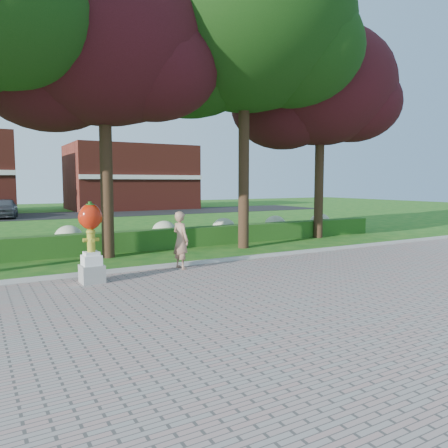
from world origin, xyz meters
The scene contains 13 objects.
ground centered at (0.00, 0.00, 0.00)m, with size 100.00×100.00×0.00m, color #145114.
walkway centered at (0.00, -4.00, 0.02)m, with size 40.00×14.00×0.04m, color gray.
curb centered at (0.00, 3.00, 0.07)m, with size 40.00×0.18×0.15m, color #ADADA5.
lawn_hedge centered at (0.00, 7.00, 0.40)m, with size 24.00×0.70×0.80m, color #1E3F12.
hydrangea_row centered at (0.57, 8.00, 0.55)m, with size 20.10×1.10×0.99m.
street centered at (0.00, 28.00, 0.01)m, with size 50.00×8.00×0.02m, color black.
building_right centered at (8.00, 34.00, 3.20)m, with size 12.00×8.00×6.40m, color maroon.
tree_mid_left centered at (-2.10, 6.08, 7.30)m, with size 8.25×7.04×10.69m.
tree_mid_right centered at (3.38, 5.60, 8.63)m, with size 9.75×8.32×12.64m.
tree_far_right centered at (8.40, 6.58, 6.97)m, with size 7.88×6.72×10.21m.
hydrant_sculpture centered at (-3.51, 2.06, 1.19)m, with size 0.63×0.60×2.17m.
woman centered at (-0.66, 2.60, 0.93)m, with size 0.65×0.43×1.79m, color #9E725A.
parked_car centered at (-4.13, 27.30, 0.77)m, with size 1.78×4.42×1.51m, color #45474D.
Camera 1 is at (-6.20, -9.67, 2.72)m, focal length 35.00 mm.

